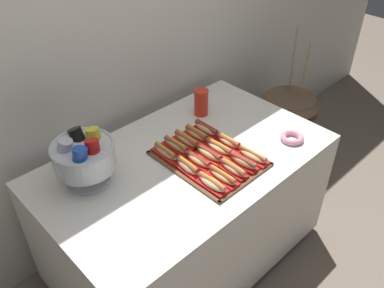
% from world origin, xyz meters
% --- Properties ---
extents(ground_plane, '(10.00, 10.00, 0.00)m').
position_xyz_m(ground_plane, '(0.00, 0.00, 0.00)').
color(ground_plane, '#7A6B5B').
extents(back_wall, '(6.00, 0.10, 2.60)m').
position_xyz_m(back_wall, '(0.00, 0.58, 1.30)').
color(back_wall, silver).
rests_on(back_wall, ground_plane).
extents(buffet_table, '(1.52, 0.91, 0.78)m').
position_xyz_m(buffet_table, '(0.00, 0.00, 0.41)').
color(buffet_table, white).
rests_on(buffet_table, ground_plane).
extents(floor_vase, '(0.52, 0.52, 1.11)m').
position_xyz_m(floor_vase, '(1.20, 0.16, 0.28)').
color(floor_vase, brown).
rests_on(floor_vase, ground_plane).
extents(serving_tray, '(0.41, 0.53, 0.01)m').
position_xyz_m(serving_tray, '(0.08, -0.09, 0.78)').
color(serving_tray, brown).
rests_on(serving_tray, buffet_table).
extents(hot_dog_0, '(0.07, 0.17, 0.06)m').
position_xyz_m(hot_dog_0, '(-0.07, -0.26, 0.81)').
color(hot_dog_0, '#B21414').
rests_on(hot_dog_0, serving_tray).
extents(hot_dog_1, '(0.07, 0.17, 0.06)m').
position_xyz_m(hot_dog_1, '(0.00, -0.26, 0.81)').
color(hot_dog_1, '#B21414').
rests_on(hot_dog_1, serving_tray).
extents(hot_dog_2, '(0.06, 0.16, 0.06)m').
position_xyz_m(hot_dog_2, '(0.08, -0.26, 0.81)').
color(hot_dog_2, '#B21414').
rests_on(hot_dog_2, serving_tray).
extents(hot_dog_3, '(0.07, 0.16, 0.06)m').
position_xyz_m(hot_dog_3, '(0.15, -0.26, 0.82)').
color(hot_dog_3, '#B21414').
rests_on(hot_dog_3, serving_tray).
extents(hot_dog_4, '(0.08, 0.18, 0.06)m').
position_xyz_m(hot_dog_4, '(0.23, -0.26, 0.81)').
color(hot_dog_4, red).
rests_on(hot_dog_4, serving_tray).
extents(hot_dog_5, '(0.07, 0.16, 0.06)m').
position_xyz_m(hot_dog_5, '(-0.07, -0.09, 0.82)').
color(hot_dog_5, red).
rests_on(hot_dog_5, serving_tray).
extents(hot_dog_6, '(0.06, 0.16, 0.06)m').
position_xyz_m(hot_dog_6, '(0.00, -0.09, 0.81)').
color(hot_dog_6, '#B21414').
rests_on(hot_dog_6, serving_tray).
extents(hot_dog_7, '(0.07, 0.18, 0.06)m').
position_xyz_m(hot_dog_7, '(0.08, -0.09, 0.81)').
color(hot_dog_7, red).
rests_on(hot_dog_7, serving_tray).
extents(hot_dog_8, '(0.07, 0.17, 0.06)m').
position_xyz_m(hot_dog_8, '(0.15, -0.09, 0.81)').
color(hot_dog_8, red).
rests_on(hot_dog_8, serving_tray).
extents(hot_dog_9, '(0.06, 0.16, 0.06)m').
position_xyz_m(hot_dog_9, '(0.23, -0.09, 0.81)').
color(hot_dog_9, '#B21414').
rests_on(hot_dog_9, serving_tray).
extents(hot_dog_10, '(0.06, 0.18, 0.06)m').
position_xyz_m(hot_dog_10, '(-0.07, 0.07, 0.81)').
color(hot_dog_10, red).
rests_on(hot_dog_10, serving_tray).
extents(hot_dog_11, '(0.06, 0.18, 0.06)m').
position_xyz_m(hot_dog_11, '(0.00, 0.07, 0.82)').
color(hot_dog_11, red).
rests_on(hot_dog_11, serving_tray).
extents(hot_dog_12, '(0.07, 0.18, 0.06)m').
position_xyz_m(hot_dog_12, '(0.08, 0.07, 0.81)').
color(hot_dog_12, red).
rests_on(hot_dog_12, serving_tray).
extents(hot_dog_13, '(0.07, 0.17, 0.06)m').
position_xyz_m(hot_dog_13, '(0.15, 0.07, 0.81)').
color(hot_dog_13, red).
rests_on(hot_dog_13, serving_tray).
extents(hot_dog_14, '(0.07, 0.17, 0.06)m').
position_xyz_m(hot_dog_14, '(0.23, 0.07, 0.81)').
color(hot_dog_14, red).
rests_on(hot_dog_14, serving_tray).
extents(punch_bowl, '(0.30, 0.30, 0.28)m').
position_xyz_m(punch_bowl, '(-0.46, 0.19, 0.93)').
color(punch_bowl, silver).
rests_on(punch_bowl, buffet_table).
extents(cup_stack, '(0.08, 0.08, 0.16)m').
position_xyz_m(cup_stack, '(0.36, 0.24, 0.86)').
color(cup_stack, red).
rests_on(cup_stack, buffet_table).
extents(donut, '(0.13, 0.13, 0.03)m').
position_xyz_m(donut, '(0.53, -0.29, 0.79)').
color(donut, pink).
rests_on(donut, buffet_table).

